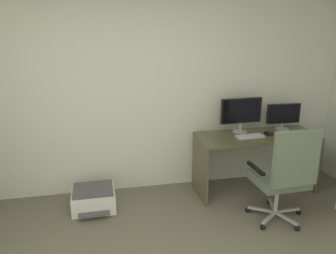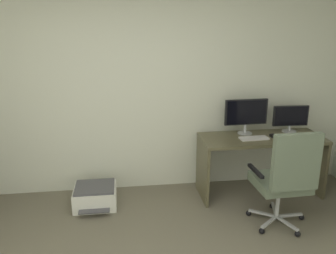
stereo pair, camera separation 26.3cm
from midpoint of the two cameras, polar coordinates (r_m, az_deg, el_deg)
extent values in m
cube|color=silver|center=(4.32, -8.05, 5.97)|extent=(5.53, 0.10, 2.57)
cube|color=brown|center=(4.41, 12.74, -1.52)|extent=(1.49, 0.59, 0.04)
cube|color=brown|center=(4.31, 3.52, -6.91)|extent=(0.04, 0.56, 0.71)
cube|color=brown|center=(4.88, 20.28, -5.08)|extent=(0.04, 0.56, 0.71)
cylinder|color=#B2B5B7|center=(4.48, 10.04, -0.75)|extent=(0.18, 0.18, 0.01)
cylinder|color=#B2B5B7|center=(4.47, 10.08, 0.07)|extent=(0.03, 0.03, 0.12)
cube|color=black|center=(4.41, 10.22, 2.64)|extent=(0.54, 0.06, 0.32)
cube|color=black|center=(4.39, 10.33, 2.57)|extent=(0.50, 0.03, 0.29)
cylinder|color=#B2B5B7|center=(4.73, 16.64, -0.28)|extent=(0.18, 0.18, 0.01)
cylinder|color=#B2B5B7|center=(4.72, 16.69, 0.26)|extent=(0.03, 0.03, 0.08)
cube|color=black|center=(4.68, 16.84, 2.11)|extent=(0.45, 0.05, 0.26)
cube|color=black|center=(4.66, 16.96, 2.04)|extent=(0.42, 0.02, 0.24)
cube|color=silver|center=(4.30, 11.55, -1.52)|extent=(0.35, 0.15, 0.02)
cube|color=black|center=(4.43, 14.50, -1.10)|extent=(0.07, 0.11, 0.03)
cube|color=#B7BABC|center=(4.16, 17.19, -12.95)|extent=(0.30, 0.04, 0.02)
sphere|color=black|center=(4.26, 18.92, -13.05)|extent=(0.06, 0.06, 0.06)
cube|color=#B7BABC|center=(4.22, 14.95, -12.32)|extent=(0.11, 0.30, 0.02)
sphere|color=black|center=(4.37, 14.55, -11.83)|extent=(0.06, 0.06, 0.06)
cube|color=#B7BABC|center=(4.11, 13.21, -13.05)|extent=(0.27, 0.19, 0.02)
sphere|color=black|center=(4.15, 11.08, -13.24)|extent=(0.06, 0.06, 0.06)
cube|color=#B7BABC|center=(3.97, 14.38, -14.22)|extent=(0.26, 0.21, 0.02)
sphere|color=black|center=(3.88, 13.32, -15.68)|extent=(0.06, 0.06, 0.06)
cube|color=#B7BABC|center=(4.01, 16.94, -14.15)|extent=(0.13, 0.29, 0.02)
sphere|color=black|center=(3.95, 18.56, -15.49)|extent=(0.06, 0.06, 0.06)
cylinder|color=#B7BABC|center=(4.01, 15.53, -11.13)|extent=(0.04, 0.04, 0.35)
cube|color=#62715B|center=(3.91, 15.79, -8.18)|extent=(0.53, 0.49, 0.10)
cube|color=#62715B|center=(3.57, 18.30, -4.98)|extent=(0.48, 0.09, 0.57)
cube|color=black|center=(3.73, 12.20, -6.66)|extent=(0.05, 0.33, 0.03)
cube|color=black|center=(3.99, 19.47, -5.65)|extent=(0.05, 0.33, 0.03)
cube|color=silver|center=(4.24, -13.86, -11.42)|extent=(0.49, 0.43, 0.22)
cube|color=#4C4C51|center=(4.19, -13.98, -9.93)|extent=(0.45, 0.40, 0.02)
cube|color=#4C4C51|center=(4.04, -13.90, -13.67)|extent=(0.34, 0.10, 0.01)
camera|label=1|loc=(0.13, -92.97, -0.89)|focal=37.27mm
camera|label=2|loc=(0.13, 87.03, 0.89)|focal=37.27mm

